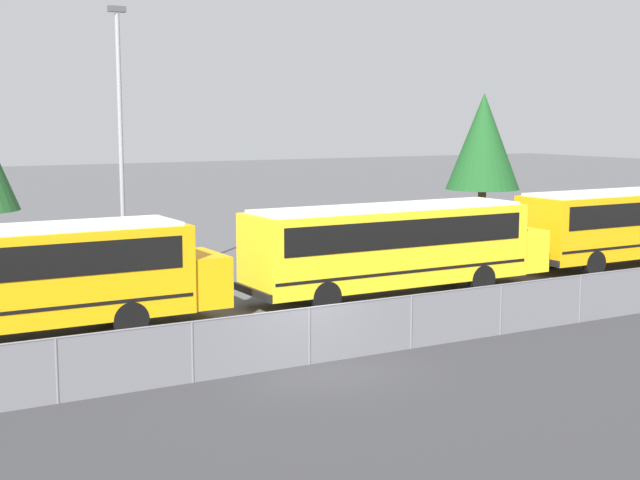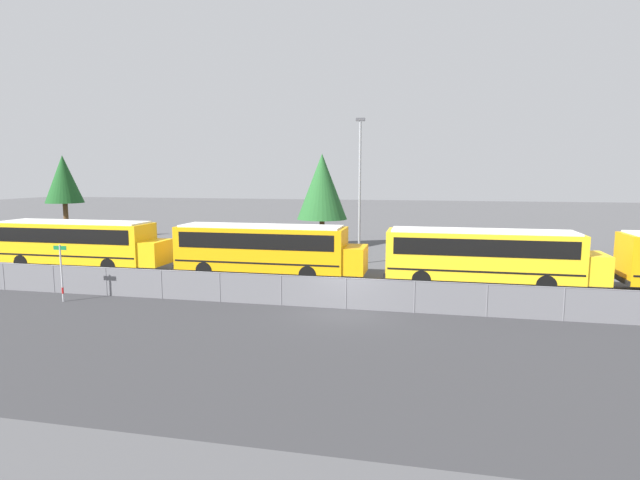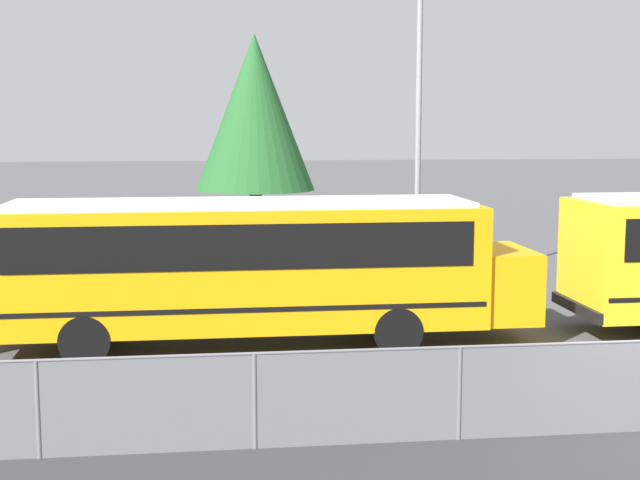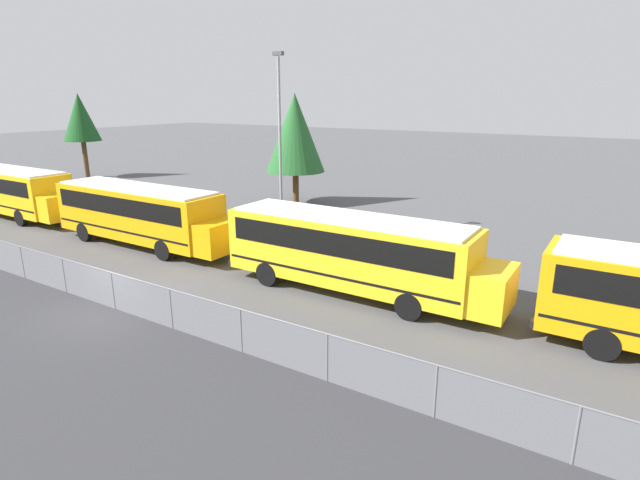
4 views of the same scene
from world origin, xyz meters
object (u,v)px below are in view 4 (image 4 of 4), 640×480
at_px(school_bus_0, 12,188).
at_px(school_bus_2, 353,248).
at_px(light_pole, 280,140).
at_px(tree_2, 80,118).
at_px(school_bus_1, 141,211).
at_px(tree_0, 295,133).

distance_m(school_bus_0, school_bus_2, 25.13).
distance_m(light_pole, tree_2, 29.42).
xyz_separation_m(school_bus_2, light_pole, (-7.67, 5.68, 3.45)).
bearing_deg(school_bus_0, school_bus_2, 0.13).
distance_m(school_bus_1, school_bus_2, 12.56).
height_order(light_pole, tree_0, light_pole).
relative_size(school_bus_2, light_pole, 1.16).
xyz_separation_m(school_bus_0, school_bus_1, (12.58, 0.05, 0.00)).
distance_m(school_bus_1, tree_0, 13.50).
bearing_deg(school_bus_0, school_bus_1, 0.24).
distance_m(light_pole, tree_0, 8.48).
distance_m(school_bus_2, tree_2, 38.57).
relative_size(school_bus_2, tree_0, 1.45).
xyz_separation_m(school_bus_2, tree_0, (-11.82, 13.08, 3.23)).
distance_m(school_bus_2, tree_0, 17.92).
bearing_deg(tree_0, school_bus_0, -135.39).
bearing_deg(tree_2, light_pole, -13.56).
relative_size(school_bus_0, tree_0, 1.45).
xyz_separation_m(light_pole, tree_2, (-28.60, 6.90, 0.33)).
bearing_deg(light_pole, school_bus_2, -36.53).
height_order(school_bus_1, tree_0, tree_0).
height_order(school_bus_1, school_bus_2, same).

